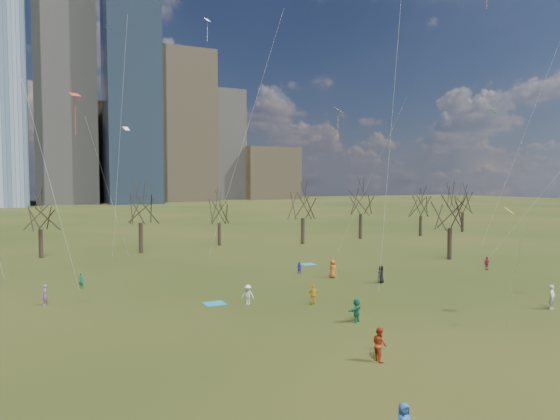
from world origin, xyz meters
name	(u,v)px	position (x,y,z in m)	size (l,w,h in m)	color
ground	(358,323)	(0.00, 0.00, 0.00)	(500.00, 500.00, 0.00)	black
downtown_skyline	(78,115)	(-2.43, 210.64, 39.01)	(212.50, 78.00, 118.00)	slate
bare_tree_row	(197,207)	(-0.09, 37.22, 6.12)	(113.04, 29.80, 9.50)	black
blanket_teal	(215,304)	(-7.00, 9.25, 0.01)	(1.60, 1.50, 0.03)	teal
blanket_navy	(308,264)	(8.54, 22.25, 0.01)	(1.60, 1.50, 0.03)	#2871BC
person_1	(552,297)	(15.10, -3.31, 0.91)	(0.66, 0.43, 1.81)	silver
person_2	(380,344)	(-3.09, -6.42, 0.90)	(0.88, 0.68, 1.80)	#AB3518
person_4	(313,295)	(-0.25, 5.59, 0.79)	(0.92, 0.38, 1.57)	gold
person_5	(356,310)	(0.00, 0.18, 0.81)	(1.51, 0.48, 1.63)	#176A48
person_6	(381,274)	(9.56, 10.00, 0.83)	(0.81, 0.53, 1.65)	black
person_7	(45,295)	(-18.91, 14.47, 0.81)	(0.59, 0.39, 1.61)	#8854A8
person_8	(299,268)	(4.91, 17.52, 0.61)	(0.59, 0.46, 1.22)	#25239B
person_9	(248,295)	(-4.77, 7.87, 0.77)	(1.00, 0.57, 1.54)	silver
person_10	(487,263)	(24.20, 10.75, 0.70)	(0.82, 0.34, 1.40)	#AA183F
person_12	(333,269)	(6.85, 14.20, 0.90)	(0.88, 0.57, 1.79)	#CE5616
person_13	(81,280)	(-15.90, 19.80, 0.72)	(0.53, 0.35, 1.45)	#186C48
kites_airborne	(302,135)	(1.88, 11.52, 13.58)	(74.15, 44.14, 32.10)	#EF3A14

